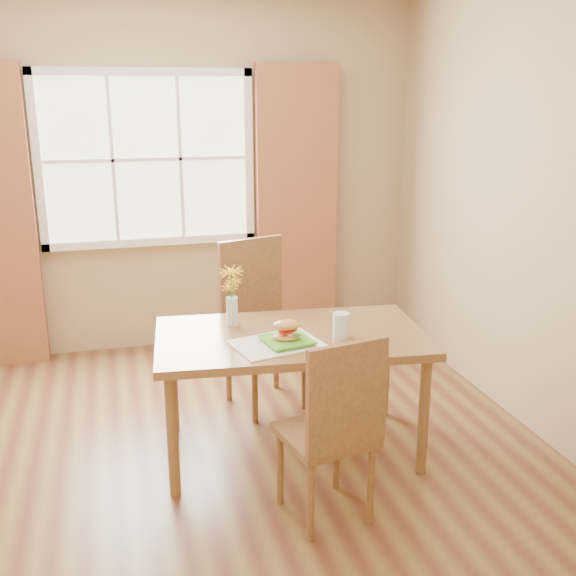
% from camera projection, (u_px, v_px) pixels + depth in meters
% --- Properties ---
extents(room, '(4.24, 3.84, 2.74)m').
position_uv_depth(room, '(173.00, 226.00, 3.37)').
color(room, brown).
rests_on(room, ground).
extents(window, '(1.62, 0.06, 1.32)m').
position_uv_depth(window, '(147.00, 159.00, 5.06)').
color(window, beige).
rests_on(window, room).
extents(curtain_right, '(0.65, 0.08, 2.20)m').
position_uv_depth(curtain_right, '(297.00, 207.00, 5.38)').
color(curtain_right, maroon).
rests_on(curtain_right, room).
extents(dining_table, '(1.54, 0.97, 0.72)m').
position_uv_depth(dining_table, '(291.00, 346.00, 3.72)').
color(dining_table, brown).
rests_on(dining_table, room).
extents(chair_near, '(0.47, 0.47, 0.96)m').
position_uv_depth(chair_near, '(334.00, 424.00, 3.10)').
color(chair_near, brown).
rests_on(chair_near, room).
extents(chair_far, '(0.56, 0.56, 1.09)m').
position_uv_depth(chair_far, '(258.00, 315.00, 4.38)').
color(chair_far, brown).
rests_on(chair_far, room).
extents(placemat, '(0.51, 0.42, 0.01)m').
position_uv_depth(placemat, '(277.00, 344.00, 3.54)').
color(placemat, silver).
rests_on(placemat, dining_table).
extents(plate, '(0.28, 0.28, 0.01)m').
position_uv_depth(plate, '(287.00, 341.00, 3.55)').
color(plate, '#50B62D').
rests_on(plate, placemat).
extents(croissant_sandwich, '(0.17, 0.13, 0.11)m').
position_uv_depth(croissant_sandwich, '(287.00, 331.00, 3.53)').
color(croissant_sandwich, '#CC8E45').
rests_on(croissant_sandwich, plate).
extents(water_glass, '(0.09, 0.09, 0.14)m').
position_uv_depth(water_glass, '(341.00, 326.00, 3.63)').
color(water_glass, silver).
rests_on(water_glass, dining_table).
extents(flower_vase, '(0.14, 0.14, 0.34)m').
position_uv_depth(flower_vase, '(232.00, 291.00, 3.77)').
color(flower_vase, silver).
rests_on(flower_vase, dining_table).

